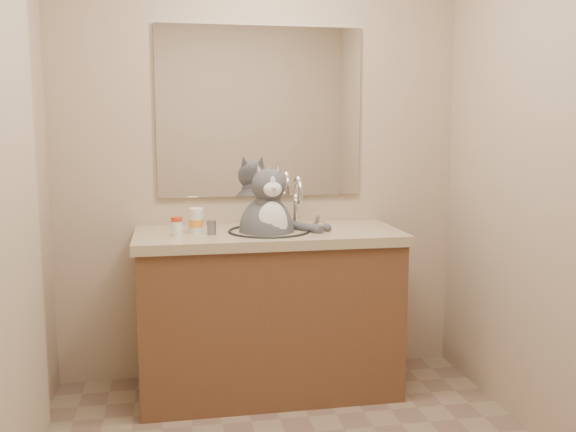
# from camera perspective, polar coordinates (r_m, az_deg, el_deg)

# --- Properties ---
(room) EXTENTS (2.22, 2.52, 2.42)m
(room) POSITION_cam_1_polar(r_m,az_deg,el_deg) (2.27, 1.93, 3.41)
(room) COLOR gray
(room) RESTS_ON ground
(vanity) EXTENTS (1.34, 0.59, 1.12)m
(vanity) POSITION_cam_1_polar(r_m,az_deg,el_deg) (3.35, -1.72, -8.21)
(vanity) COLOR brown
(vanity) RESTS_ON ground
(mirror) EXTENTS (1.10, 0.02, 0.90)m
(mirror) POSITION_cam_1_polar(r_m,az_deg,el_deg) (3.48, -2.49, 9.21)
(mirror) COLOR white
(mirror) RESTS_ON room
(shower_curtain) EXTENTS (0.02, 1.30, 1.93)m
(shower_curtain) POSITION_cam_1_polar(r_m,az_deg,el_deg) (2.40, -23.93, -1.10)
(shower_curtain) COLOR beige
(shower_curtain) RESTS_ON ground
(cat) EXTENTS (0.43, 0.34, 0.56)m
(cat) POSITION_cam_1_polar(r_m,az_deg,el_deg) (3.23, -1.83, -1.01)
(cat) COLOR #4E4D53
(cat) RESTS_ON vanity
(pill_bottle_redcap) EXTENTS (0.07, 0.07, 0.09)m
(pill_bottle_redcap) POSITION_cam_1_polar(r_m,az_deg,el_deg) (3.15, -9.86, -0.91)
(pill_bottle_redcap) COLOR white
(pill_bottle_redcap) RESTS_ON vanity
(pill_bottle_orange) EXTENTS (0.08, 0.08, 0.12)m
(pill_bottle_orange) POSITION_cam_1_polar(r_m,az_deg,el_deg) (3.22, -8.17, -0.45)
(pill_bottle_orange) COLOR white
(pill_bottle_orange) RESTS_ON vanity
(grey_canister) EXTENTS (0.06, 0.06, 0.07)m
(grey_canister) POSITION_cam_1_polar(r_m,az_deg,el_deg) (3.16, -6.81, -1.02)
(grey_canister) COLOR slate
(grey_canister) RESTS_ON vanity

